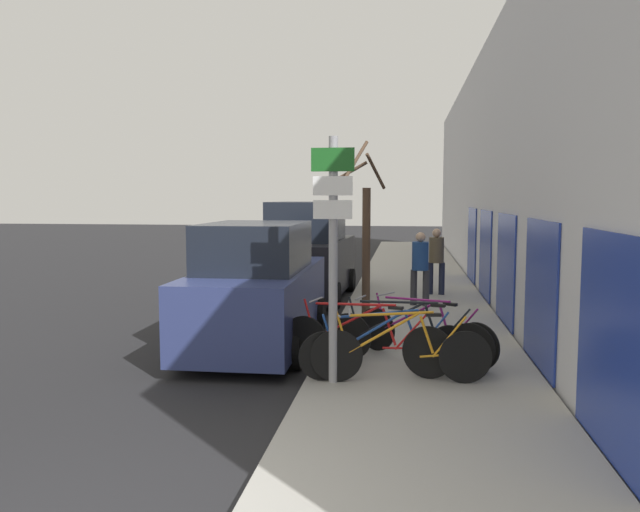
{
  "coord_description": "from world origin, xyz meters",
  "views": [
    {
      "loc": [
        2.31,
        -3.97,
        2.6
      ],
      "look_at": [
        0.84,
        6.7,
        1.57
      ],
      "focal_mm": 35.0,
      "sensor_mm": 36.0,
      "label": 1
    }
  ],
  "objects_px": {
    "parked_car_1": "(308,255)",
    "pedestrian_far": "(420,263)",
    "bicycle_2": "(364,342)",
    "street_tree": "(365,245)",
    "signpost": "(333,249)",
    "bicycle_1": "(387,348)",
    "pedestrian_near": "(436,256)",
    "parked_car_0": "(257,290)",
    "bicycle_4": "(424,333)",
    "bicycle_0": "(401,352)",
    "bicycle_3": "(407,338)"
  },
  "relations": [
    {
      "from": "parked_car_1",
      "to": "pedestrian_far",
      "type": "xyz_separation_m",
      "value": [
        2.78,
        -1.47,
        -0.0
      ]
    },
    {
      "from": "bicycle_2",
      "to": "parked_car_1",
      "type": "bearing_deg",
      "value": 30.58
    },
    {
      "from": "parked_car_1",
      "to": "street_tree",
      "type": "height_order",
      "value": "street_tree"
    },
    {
      "from": "signpost",
      "to": "parked_car_1",
      "type": "height_order",
      "value": "signpost"
    },
    {
      "from": "bicycle_1",
      "to": "street_tree",
      "type": "relative_size",
      "value": 0.67
    },
    {
      "from": "signpost",
      "to": "pedestrian_near",
      "type": "bearing_deg",
      "value": 77.62
    },
    {
      "from": "street_tree",
      "to": "parked_car_0",
      "type": "bearing_deg",
      "value": -146.73
    },
    {
      "from": "bicycle_2",
      "to": "street_tree",
      "type": "relative_size",
      "value": 0.71
    },
    {
      "from": "bicycle_1",
      "to": "signpost",
      "type": "bearing_deg",
      "value": 97.24
    },
    {
      "from": "bicycle_2",
      "to": "pedestrian_near",
      "type": "distance_m",
      "value": 7.3
    },
    {
      "from": "parked_car_1",
      "to": "bicycle_4",
      "type": "bearing_deg",
      "value": -63.7
    },
    {
      "from": "signpost",
      "to": "bicycle_0",
      "type": "height_order",
      "value": "signpost"
    },
    {
      "from": "signpost",
      "to": "bicycle_4",
      "type": "distance_m",
      "value": 2.25
    },
    {
      "from": "parked_car_1",
      "to": "pedestrian_far",
      "type": "relative_size",
      "value": 2.72
    },
    {
      "from": "bicycle_2",
      "to": "parked_car_0",
      "type": "distance_m",
      "value": 2.7
    },
    {
      "from": "parked_car_1",
      "to": "pedestrian_near",
      "type": "height_order",
      "value": "parked_car_1"
    },
    {
      "from": "parked_car_0",
      "to": "pedestrian_far",
      "type": "height_order",
      "value": "parked_car_0"
    },
    {
      "from": "bicycle_2",
      "to": "bicycle_3",
      "type": "distance_m",
      "value": 0.68
    },
    {
      "from": "parked_car_1",
      "to": "pedestrian_far",
      "type": "bearing_deg",
      "value": -25.26
    },
    {
      "from": "bicycle_4",
      "to": "parked_car_1",
      "type": "height_order",
      "value": "parked_car_1"
    },
    {
      "from": "bicycle_1",
      "to": "parked_car_1",
      "type": "relative_size",
      "value": 0.51
    },
    {
      "from": "bicycle_0",
      "to": "bicycle_2",
      "type": "height_order",
      "value": "bicycle_2"
    },
    {
      "from": "bicycle_3",
      "to": "bicycle_4",
      "type": "xyz_separation_m",
      "value": [
        0.25,
        0.41,
        -0.01
      ]
    },
    {
      "from": "bicycle_2",
      "to": "parked_car_0",
      "type": "bearing_deg",
      "value": 62.65
    },
    {
      "from": "bicycle_1",
      "to": "bicycle_2",
      "type": "xyz_separation_m",
      "value": [
        -0.33,
        0.2,
        0.03
      ]
    },
    {
      "from": "bicycle_0",
      "to": "pedestrian_far",
      "type": "bearing_deg",
      "value": -9.08
    },
    {
      "from": "bicycle_4",
      "to": "pedestrian_near",
      "type": "distance_m",
      "value": 6.47
    },
    {
      "from": "bicycle_0",
      "to": "parked_car_0",
      "type": "distance_m",
      "value": 3.4
    },
    {
      "from": "bicycle_3",
      "to": "parked_car_0",
      "type": "distance_m",
      "value": 2.99
    },
    {
      "from": "bicycle_3",
      "to": "street_tree",
      "type": "relative_size",
      "value": 0.7
    },
    {
      "from": "signpost",
      "to": "bicycle_2",
      "type": "height_order",
      "value": "signpost"
    },
    {
      "from": "bicycle_3",
      "to": "signpost",
      "type": "bearing_deg",
      "value": 149.06
    },
    {
      "from": "bicycle_3",
      "to": "pedestrian_near",
      "type": "bearing_deg",
      "value": 9.99
    },
    {
      "from": "bicycle_0",
      "to": "street_tree",
      "type": "bearing_deg",
      "value": 6.08
    },
    {
      "from": "bicycle_1",
      "to": "pedestrian_near",
      "type": "relative_size",
      "value": 1.4
    },
    {
      "from": "parked_car_1",
      "to": "street_tree",
      "type": "bearing_deg",
      "value": -64.33
    },
    {
      "from": "bicycle_2",
      "to": "parked_car_0",
      "type": "relative_size",
      "value": 0.54
    },
    {
      "from": "signpost",
      "to": "bicycle_4",
      "type": "height_order",
      "value": "signpost"
    },
    {
      "from": "bicycle_1",
      "to": "street_tree",
      "type": "xyz_separation_m",
      "value": [
        -0.52,
        3.18,
        1.16
      ]
    },
    {
      "from": "bicycle_0",
      "to": "pedestrian_far",
      "type": "relative_size",
      "value": 1.44
    },
    {
      "from": "parked_car_1",
      "to": "parked_car_0",
      "type": "bearing_deg",
      "value": -88.26
    },
    {
      "from": "signpost",
      "to": "bicycle_0",
      "type": "bearing_deg",
      "value": 6.1
    },
    {
      "from": "bicycle_0",
      "to": "signpost",
      "type": "bearing_deg",
      "value": 90.63
    },
    {
      "from": "street_tree",
      "to": "bicycle_4",
      "type": "bearing_deg",
      "value": -65.15
    },
    {
      "from": "signpost",
      "to": "parked_car_0",
      "type": "distance_m",
      "value": 3.02
    },
    {
      "from": "signpost",
      "to": "bicycle_0",
      "type": "relative_size",
      "value": 1.35
    },
    {
      "from": "signpost",
      "to": "pedestrian_far",
      "type": "relative_size",
      "value": 1.95
    },
    {
      "from": "bicycle_1",
      "to": "street_tree",
      "type": "height_order",
      "value": "street_tree"
    },
    {
      "from": "street_tree",
      "to": "pedestrian_near",
      "type": "bearing_deg",
      "value": 70.06
    },
    {
      "from": "pedestrian_near",
      "to": "bicycle_3",
      "type": "bearing_deg",
      "value": -89.76
    }
  ]
}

